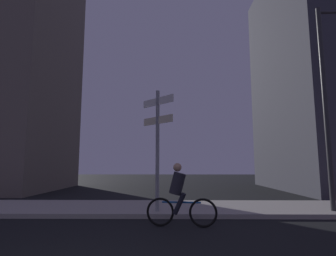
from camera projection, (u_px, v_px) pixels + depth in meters
sidewalk_kerb at (129, 208)px, 9.42m from camera, size 40.00×3.08×0.14m
signpost at (158, 139)px, 8.70m from camera, size 1.03×1.03×3.83m
street_lamp at (329, 89)px, 8.98m from camera, size 1.36×0.28×6.77m
cyclist at (179, 197)px, 6.99m from camera, size 1.81×0.37×1.61m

